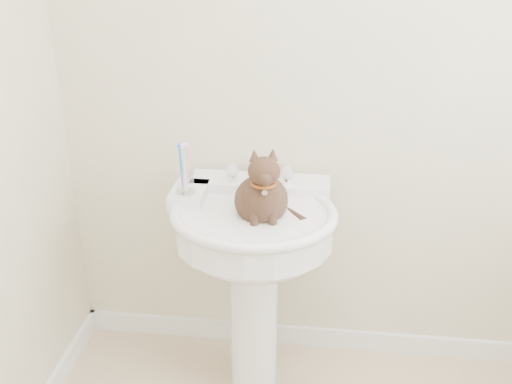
% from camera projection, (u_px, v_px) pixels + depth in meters
% --- Properties ---
extents(wall_back, '(2.20, 0.00, 2.50)m').
position_uv_depth(wall_back, '(351.00, 64.00, 2.12)').
color(wall_back, beige).
rests_on(wall_back, ground).
extents(baseboard_back, '(2.20, 0.02, 0.09)m').
position_uv_depth(baseboard_back, '(333.00, 338.00, 2.62)').
color(baseboard_back, white).
rests_on(baseboard_back, floor).
extents(pedestal_sink, '(0.60, 0.59, 0.83)m').
position_uv_depth(pedestal_sink, '(253.00, 246.00, 2.15)').
color(pedestal_sink, white).
rests_on(pedestal_sink, floor).
extents(faucet, '(0.28, 0.12, 0.14)m').
position_uv_depth(faucet, '(259.00, 174.00, 2.19)').
color(faucet, silver).
rests_on(faucet, pedestal_sink).
extents(soap_bar, '(0.09, 0.06, 0.03)m').
position_uv_depth(soap_bar, '(269.00, 171.00, 2.27)').
color(soap_bar, '#D75633').
rests_on(soap_bar, pedestal_sink).
extents(toothbrush_cup, '(0.07, 0.07, 0.18)m').
position_uv_depth(toothbrush_cup, '(185.00, 181.00, 2.10)').
color(toothbrush_cup, silver).
rests_on(toothbrush_cup, pedestal_sink).
extents(cat, '(0.20, 0.26, 0.38)m').
position_uv_depth(cat, '(262.00, 196.00, 2.03)').
color(cat, '#523322').
rests_on(cat, pedestal_sink).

